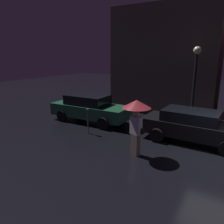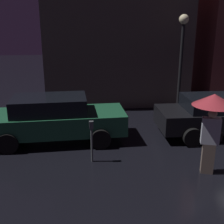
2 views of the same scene
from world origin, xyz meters
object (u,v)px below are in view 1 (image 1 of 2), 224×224
object	(u,v)px
parked_car_green	(90,108)
street_lamp_near	(195,72)
parked_car_black	(193,126)
pedestrian_with_umbrella	(136,112)
parking_meter	(88,118)

from	to	relation	value
parked_car_green	street_lamp_near	world-z (taller)	street_lamp_near
parked_car_green	parked_car_black	world-z (taller)	parked_car_green
pedestrian_with_umbrella	parked_car_black	bearing A→B (deg)	-104.06
pedestrian_with_umbrella	parking_meter	xyz separation A→B (m)	(-3.06, 1.01, -0.95)
pedestrian_with_umbrella	street_lamp_near	distance (m)	5.46
parking_meter	street_lamp_near	world-z (taller)	street_lamp_near
pedestrian_with_umbrella	street_lamp_near	bearing A→B (deg)	-82.41
parked_car_black	pedestrian_with_umbrella	distance (m)	3.18
parking_meter	pedestrian_with_umbrella	bearing A→B (deg)	-18.31
pedestrian_with_umbrella	parking_meter	size ratio (longest dim) A/B	1.75
parking_meter	street_lamp_near	size ratio (longest dim) A/B	0.30
parked_car_green	street_lamp_near	bearing A→B (deg)	24.00
parked_car_black	parking_meter	bearing A→B (deg)	-159.94
street_lamp_near	parked_car_green	bearing A→B (deg)	-154.72
parked_car_green	parked_car_black	bearing A→B (deg)	-3.13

